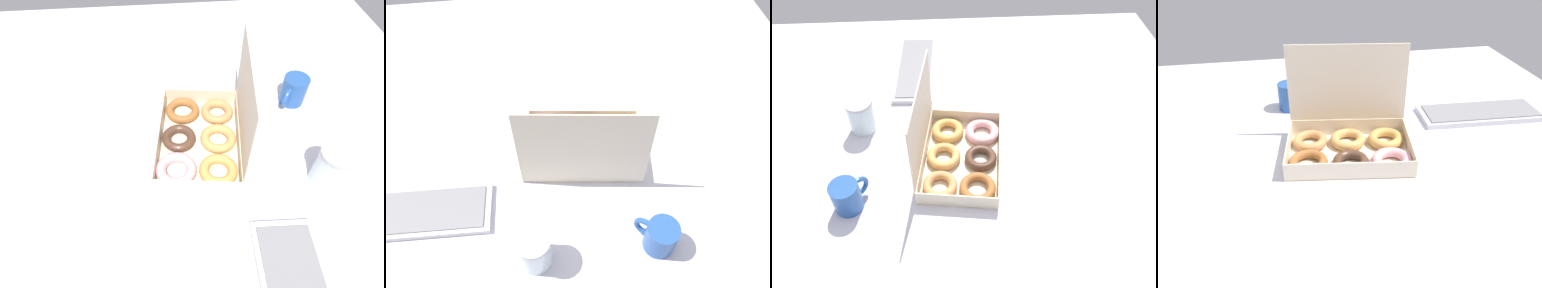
{
  "view_description": "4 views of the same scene",
  "coord_description": "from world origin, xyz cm",
  "views": [
    {
      "loc": [
        57.39,
        -5.54,
        71.48
      ],
      "look_at": [
        1.68,
        -0.1,
        2.12
      ],
      "focal_mm": 28.0,
      "sensor_mm": 36.0,
      "label": 1
    },
    {
      "loc": [
        10.34,
        72.22,
        95.25
      ],
      "look_at": [
        0.94,
        2.86,
        4.23
      ],
      "focal_mm": 35.0,
      "sensor_mm": 36.0,
      "label": 2
    },
    {
      "loc": [
        -78.72,
        6.47,
        93.04
      ],
      "look_at": [
        1.35,
        1.42,
        5.71
      ],
      "focal_mm": 35.0,
      "sensor_mm": 36.0,
      "label": 3
    },
    {
      "loc": [
        -17.08,
        -88.1,
        62.18
      ],
      "look_at": [
        -0.51,
        1.67,
        4.2
      ],
      "focal_mm": 35.0,
      "sensor_mm": 36.0,
      "label": 4
    }
  ],
  "objects": [
    {
      "name": "coffee_mug",
      "position": [
        -15.75,
        35.66,
        4.98
      ],
      "size": [
        10.45,
        10.07,
        9.7
      ],
      "color": "#265197",
      "rests_on": "ground_plane"
    },
    {
      "name": "keyboard",
      "position": [
        49.01,
        18.35,
        1.06
      ],
      "size": [
        43.14,
        17.09,
        2.2
      ],
      "color": "#BCBBC1",
      "rests_on": "ground_plane"
    },
    {
      "name": "ground_plane",
      "position": [
        0.0,
        0.0,
        -1.0
      ],
      "size": [
        180.0,
        180.0,
        2.0
      ],
      "primitive_type": "cube",
      "color": "silver"
    },
    {
      "name": "donut_box",
      "position": [
        0.08,
        3.46,
        3.61
      ],
      "size": [
        39.2,
        29.49,
        29.7
      ],
      "color": "beige",
      "rests_on": "ground_plane"
    },
    {
      "name": "glass_jar",
      "position": [
        16.31,
        35.55,
        6.13
      ],
      "size": [
        9.16,
        9.16,
        12.17
      ],
      "color": "silver",
      "rests_on": "ground_plane"
    }
  ]
}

